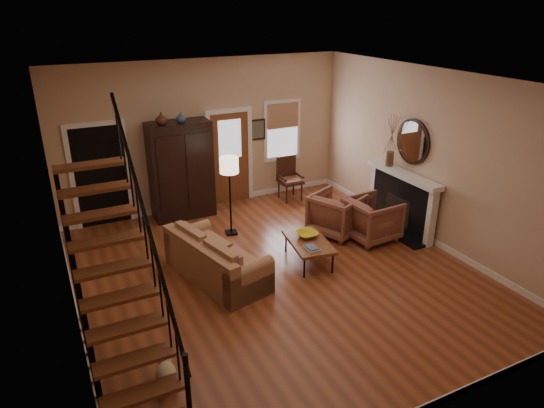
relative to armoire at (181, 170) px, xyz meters
name	(u,v)px	position (x,y,z in m)	size (l,w,h in m)	color
room	(215,166)	(0.29, -1.39, 0.46)	(7.00, 7.33, 3.30)	brown
staircase	(114,262)	(-2.08, -4.45, 0.55)	(0.94, 2.80, 3.20)	brown
fireplace	(403,195)	(3.83, -2.65, -0.31)	(0.33, 1.95, 2.30)	black
armoire	(181,170)	(0.00, 0.00, 0.00)	(1.30, 0.60, 2.10)	black
vase_a	(161,118)	(-0.35, -0.10, 1.17)	(0.24, 0.24, 0.25)	#4C2619
vase_b	(181,117)	(0.05, -0.10, 1.16)	(0.20, 0.20, 0.21)	#334C60
sofa	(217,258)	(-0.27, -2.79, -0.67)	(0.87, 2.01, 0.75)	#A7724C
coffee_table	(308,251)	(1.40, -3.02, -0.84)	(0.65, 1.12, 0.43)	brown
bowl	(307,234)	(1.45, -2.87, -0.57)	(0.38, 0.38, 0.09)	gold
books	(312,248)	(1.28, -3.32, -0.59)	(0.21, 0.28, 0.05)	beige
armchair_left	(372,219)	(2.99, -2.75, -0.63)	(0.91, 0.93, 0.85)	maroon
armchair_right	(337,214)	(2.51, -2.24, -0.62)	(0.91, 0.94, 0.85)	maroon
floor_lamp	(230,197)	(0.59, -1.31, -0.24)	(0.37, 0.37, 1.62)	black
side_chair	(290,179)	(2.55, -0.20, -0.54)	(0.54, 0.54, 1.02)	#381B12
dog	(166,376)	(-1.72, -4.92, -0.89)	(0.25, 0.43, 0.31)	beige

